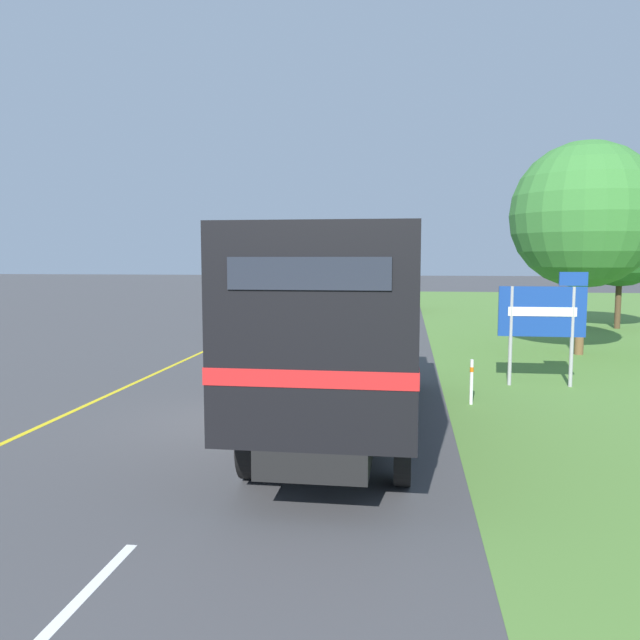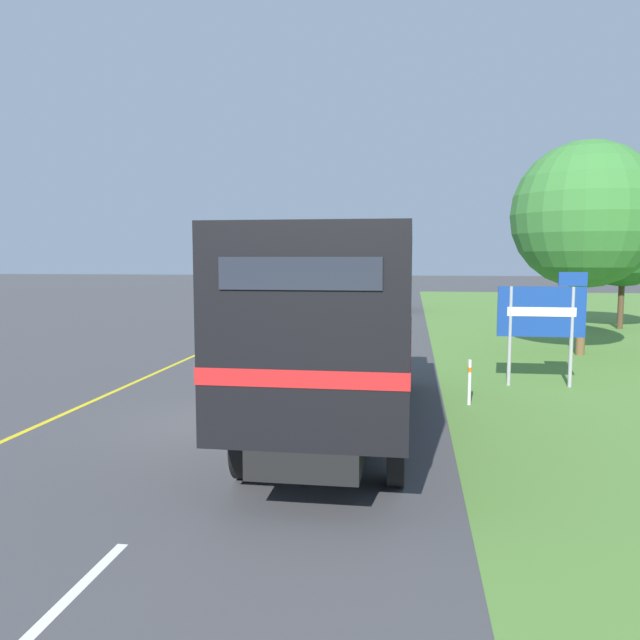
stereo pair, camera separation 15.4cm
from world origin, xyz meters
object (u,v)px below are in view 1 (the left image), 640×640
Objects in this scene: lead_car_white at (295,306)px; highway_sign at (544,314)px; lead_car_red_ahead at (343,285)px; roadside_tree_near at (584,215)px; roadside_tree_mid at (621,237)px; horse_trailer_truck at (345,320)px; delineator_post at (472,381)px; lead_car_black_ahead at (386,293)px.

highway_sign reaches higher than lead_car_white.
lead_car_red_ahead is 33.46m from highway_sign.
highway_sign is 0.41× the size of roadside_tree_near.
highway_sign is 0.45× the size of roadside_tree_mid.
roadside_tree_mid is (10.11, 17.54, 1.99)m from horse_trailer_truck.
lead_car_red_ahead is 1.54× the size of highway_sign.
horse_trailer_truck reaches higher than lead_car_white.
roadside_tree_near reaches higher than lead_car_white.
delineator_post is (-4.06, -7.41, -3.86)m from roadside_tree_near.
highway_sign is 3.09m from delineator_post.
horse_trailer_truck is at bearing -84.06° from lead_car_red_ahead.
roadside_tree_mid reaches higher than horse_trailer_truck.
horse_trailer_truck is at bearing -89.70° from lead_car_black_ahead.
lead_car_white is at bearing -106.85° from lead_car_black_ahead.
lead_car_white is 0.68× the size of roadside_tree_mid.
horse_trailer_truck is 1.33× the size of roadside_tree_near.
highway_sign is at bearing -52.80° from lead_car_white.
lead_car_white is at bearing 115.57° from delineator_post.
lead_car_white is at bearing 153.29° from roadside_tree_near.
delineator_post is at bearing -118.74° from roadside_tree_near.
delineator_post is at bearing -83.85° from lead_car_black_ahead.
lead_car_red_ahead is (-3.70, 10.91, 0.00)m from lead_car_black_ahead.
highway_sign is 14.55m from roadside_tree_mid.
highway_sign is (4.41, -21.54, 0.69)m from lead_car_black_ahead.
highway_sign is at bearing 45.81° from horse_trailer_truck.
lead_car_white is at bearing 127.20° from highway_sign.
highway_sign is at bearing -113.96° from roadside_tree_mid.
lead_car_white is 1.52× the size of highway_sign.
roadside_tree_near is (6.62, -16.29, 3.34)m from lead_car_black_ahead.
lead_car_white is 0.62× the size of roadside_tree_near.
highway_sign is at bearing -78.44° from lead_car_black_ahead.
horse_trailer_truck is 20.34m from roadside_tree_mid.
highway_sign reaches higher than lead_car_black_ahead.
roadside_tree_near is at bearing -69.22° from lead_car_red_ahead.
lead_car_red_ahead reaches higher than lead_car_black_ahead.
lead_car_red_ahead is (-3.84, 36.85, -0.92)m from horse_trailer_truck.
roadside_tree_near is at bearing -114.69° from roadside_tree_mid.
roadside_tree_near is (6.49, 9.65, 2.41)m from horse_trailer_truck.
lead_car_white is 4.33× the size of delineator_post.
delineator_post is (-1.85, -2.16, -1.21)m from highway_sign.
lead_car_white is 12.94m from highway_sign.
highway_sign is (4.27, 4.40, -0.23)m from horse_trailer_truck.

